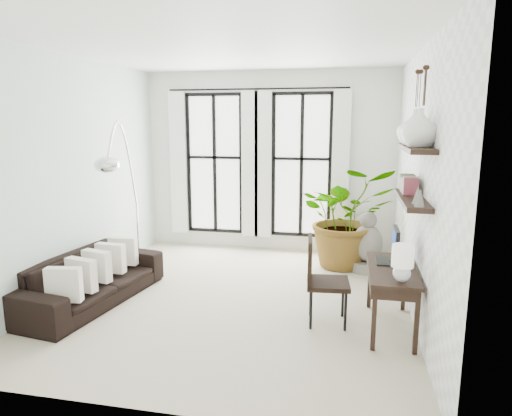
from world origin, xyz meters
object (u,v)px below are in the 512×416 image
(plant, at_px, (347,217))
(buddha, at_px, (367,246))
(sofa, at_px, (91,279))
(desk, at_px, (392,272))
(arc_lamp, at_px, (122,158))
(desk_chair, at_px, (320,275))

(plant, relative_size, buddha, 1.73)
(buddha, bearing_deg, plant, 152.82)
(sofa, xyz_separation_m, plant, (3.22, 2.21, 0.50))
(desk, bearing_deg, plant, 103.04)
(plant, xyz_separation_m, arc_lamp, (-3.12, -1.40, 1.00))
(arc_lamp, bearing_deg, buddha, 19.65)
(sofa, xyz_separation_m, desk, (3.75, -0.07, 0.37))
(sofa, bearing_deg, buddha, -51.96)
(plant, relative_size, desk, 1.34)
(arc_lamp, relative_size, buddha, 2.46)
(sofa, height_order, desk_chair, desk_chair)
(sofa, bearing_deg, arc_lamp, 0.99)
(sofa, distance_m, desk, 3.77)
(buddha, bearing_deg, arc_lamp, -160.35)
(sofa, distance_m, plant, 3.94)
(sofa, bearing_deg, desk, -82.93)
(sofa, height_order, buddha, buddha)
(plant, bearing_deg, desk_chair, -96.83)
(desk, bearing_deg, buddha, 95.24)
(desk, relative_size, desk_chair, 1.20)
(plant, distance_m, desk_chair, 2.25)
(desk, distance_m, arc_lamp, 3.92)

